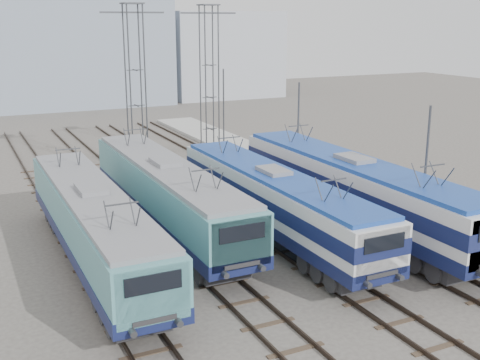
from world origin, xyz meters
The scene contains 14 objects.
ground centered at (0.00, 0.00, 0.00)m, with size 160.00×160.00×0.00m, color #514C47.
platform centered at (10.20, 8.00, 0.15)m, with size 4.00×70.00×0.30m, color #9E9E99.
locomotive_far_left centered at (-6.75, 6.01, 2.19)m, with size 2.78×17.56×3.30m.
locomotive_center_left centered at (-2.25, 9.05, 2.26)m, with size 2.88×18.16×3.42m.
locomotive_center_right centered at (2.25, 5.64, 2.22)m, with size 2.74×17.33×3.26m.
locomotive_far_right centered at (6.75, 5.09, 2.39)m, with size 2.97×18.81×3.54m.
catenary_tower_west centered at (0.00, 22.00, 6.64)m, with size 4.50×1.20×12.00m.
catenary_tower_east centered at (6.50, 24.00, 6.64)m, with size 4.50×1.20×12.00m.
mast_front centered at (8.60, 2.00, 3.50)m, with size 0.12×0.12×7.00m, color #3F4247.
mast_mid centered at (8.60, 14.00, 3.50)m, with size 0.12×0.12×7.00m, color #3F4247.
mast_rear centered at (8.60, 26.00, 3.50)m, with size 0.12×0.12×7.00m, color #3F4247.
safety_cone centered at (10.11, 1.56, 0.61)m, with size 0.31×0.31×0.61m, color #CC3D06.
building_center centered at (4.00, 62.00, 9.00)m, with size 22.00×14.00×18.00m, color #8391A4.
building_east centered at (24.00, 62.00, 6.00)m, with size 16.00×12.00×12.00m, color #A4ABB7.
Camera 1 is at (-11.94, -19.67, 10.97)m, focal length 45.00 mm.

